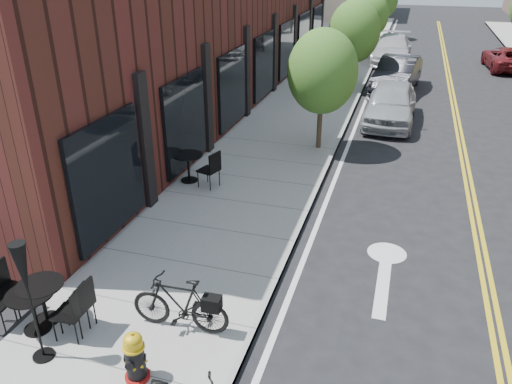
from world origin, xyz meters
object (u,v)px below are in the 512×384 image
(bistro_set_c, at_px, (188,164))
(patio_umbrella, at_px, (25,278))
(bicycle_left, at_px, (180,304))
(parked_car_far, at_px, (507,58))
(fire_hydrant, at_px, (135,357))
(parked_car_a, at_px, (391,103))
(parked_car_b, at_px, (397,74))
(bistro_set_a, at_px, (42,297))
(bistro_set_b, at_px, (33,306))
(parked_car_c, at_px, (392,49))

(bistro_set_c, xyz_separation_m, patio_umbrella, (0.52, -6.93, 1.00))
(bicycle_left, distance_m, patio_umbrella, 2.45)
(bistro_set_c, relative_size, parked_car_far, 0.45)
(bicycle_left, xyz_separation_m, parked_car_far, (8.27, 24.63, -0.03))
(fire_hydrant, bearing_deg, parked_car_a, 55.97)
(patio_umbrella, bearing_deg, bicycle_left, 34.38)
(fire_hydrant, xyz_separation_m, bistro_set_c, (-2.18, 6.88, 0.11))
(bicycle_left, height_order, parked_car_b, parked_car_b)
(bistro_set_c, bearing_deg, parked_car_b, 84.32)
(bistro_set_a, height_order, parked_car_b, parked_car_b)
(parked_car_b, bearing_deg, bistro_set_b, -97.00)
(bicycle_left, xyz_separation_m, patio_umbrella, (-1.84, -1.26, 1.00))
(bicycle_left, relative_size, patio_umbrella, 0.81)
(bistro_set_a, relative_size, bistro_set_c, 0.94)
(parked_car_far, bearing_deg, bistro_set_c, 56.25)
(bicycle_left, bearing_deg, parked_car_a, 165.89)
(bistro_set_c, relative_size, parked_car_c, 0.37)
(parked_car_far, bearing_deg, parked_car_b, 44.42)
(parked_car_a, relative_size, parked_car_far, 1.02)
(bistro_set_c, distance_m, parked_car_c, 19.63)
(bistro_set_c, xyz_separation_m, parked_car_b, (5.05, 12.57, 0.13))
(patio_umbrella, distance_m, parked_car_c, 26.35)
(bistro_set_b, distance_m, bistro_set_c, 6.42)
(bicycle_left, bearing_deg, patio_umbrella, -58.10)
(bistro_set_a, xyz_separation_m, bistro_set_b, (0.00, -0.25, -0.00))
(patio_umbrella, distance_m, parked_car_a, 15.08)
(fire_hydrant, bearing_deg, bicycle_left, 58.87)
(fire_hydrant, distance_m, parked_car_far, 27.19)
(patio_umbrella, bearing_deg, parked_car_a, 72.47)
(bistro_set_c, bearing_deg, parked_car_a, 71.99)
(parked_car_b, distance_m, parked_car_c, 6.58)
(bistro_set_c, xyz_separation_m, parked_car_a, (5.05, 7.43, 0.13))
(patio_umbrella, bearing_deg, parked_car_c, 81.40)
(parked_car_b, relative_size, parked_car_far, 1.05)
(parked_car_b, bearing_deg, parked_car_c, 103.04)
(fire_hydrant, relative_size, patio_umbrella, 0.41)
(fire_hydrant, height_order, bistro_set_a, bistro_set_a)
(fire_hydrant, height_order, bistro_set_c, bistro_set_c)
(bicycle_left, bearing_deg, parked_car_b, 169.13)
(patio_umbrella, xyz_separation_m, parked_car_a, (4.54, 14.36, -0.87))
(fire_hydrant, xyz_separation_m, patio_umbrella, (-1.66, -0.05, 1.11))
(bistro_set_b, distance_m, parked_car_b, 19.64)
(patio_umbrella, relative_size, parked_car_far, 0.48)
(bicycle_left, xyz_separation_m, parked_car_b, (2.69, 18.23, 0.13))
(parked_car_b, distance_m, parked_car_far, 8.49)
(bicycle_left, xyz_separation_m, bistro_set_b, (-2.36, -0.75, -0.02))
(bicycle_left, relative_size, bistro_set_a, 0.93)
(bistro_set_b, height_order, parked_car_a, parked_car_a)
(fire_hydrant, distance_m, patio_umbrella, 2.00)
(parked_car_a, xyz_separation_m, parked_car_far, (5.58, 11.53, -0.16))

